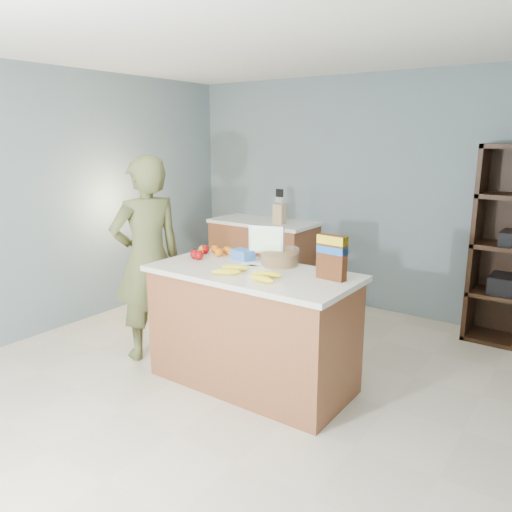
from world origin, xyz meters
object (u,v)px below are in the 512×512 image
Objects in this scene: cereal_box at (332,254)px; counter_peninsula at (252,332)px; person at (148,259)px; tv at (266,241)px.

counter_peninsula is at bearing -167.43° from cereal_box.
cereal_box is at bearing 116.44° from person.
tv is 0.91× the size of cereal_box.
cereal_box reaches higher than tv.
person is 6.09× the size of tv.
cereal_box is (1.60, 0.21, 0.22)m from person.
counter_peninsula is 0.89m from cereal_box.
counter_peninsula is 5.05× the size of cereal_box.
tv reaches higher than counter_peninsula.
tv is at bearing 131.22° from person.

